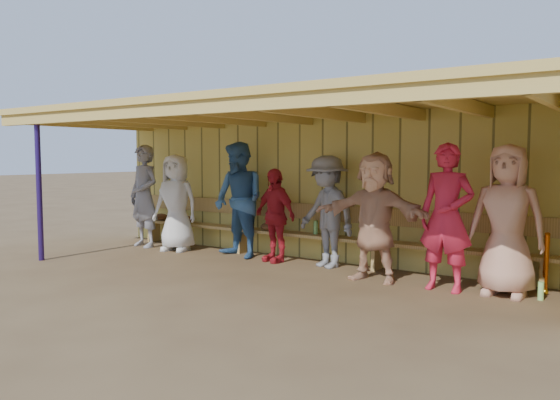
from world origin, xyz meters
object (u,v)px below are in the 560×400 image
at_px(player_e, 327,212).
at_px(player_g, 446,217).
at_px(player_b, 176,203).
at_px(player_c, 239,200).
at_px(player_h, 507,220).
at_px(bench, 306,228).
at_px(player_d, 275,215).
at_px(player_a, 144,196).
at_px(player_f, 374,217).

relative_size(player_e, player_g, 0.91).
relative_size(player_b, player_c, 0.89).
relative_size(player_g, player_h, 1.01).
height_order(player_b, player_c, player_c).
xyz_separation_m(player_c, player_h, (4.31, -0.13, -0.05)).
xyz_separation_m(player_c, player_e, (1.64, 0.13, -0.12)).
xyz_separation_m(player_g, bench, (-2.56, 0.74, -0.42)).
height_order(player_d, player_e, player_e).
relative_size(player_b, bench, 0.23).
relative_size(player_a, player_f, 1.08).
relative_size(player_a, player_c, 0.99).
bearing_deg(player_b, player_f, -17.23).
bearing_deg(player_d, player_a, -161.15).
bearing_deg(player_g, player_e, 169.00).
bearing_deg(player_a, player_b, 9.12).
xyz_separation_m(player_a, player_d, (2.88, 0.21, -0.21)).
relative_size(player_e, bench, 0.23).
height_order(player_b, player_f, player_f).
height_order(player_c, player_h, player_c).
xyz_separation_m(player_e, player_h, (2.68, -0.26, 0.07)).
distance_m(player_d, player_e, 0.94).
bearing_deg(player_b, player_a, 168.44).
bearing_deg(player_a, player_f, 4.40).
bearing_deg(player_h, player_g, -164.71).
bearing_deg(player_g, player_d, 174.61).
xyz_separation_m(player_d, player_g, (2.92, -0.34, 0.19)).
height_order(player_e, player_f, player_f).
relative_size(player_f, bench, 0.23).
bearing_deg(bench, player_a, -169.38).
distance_m(player_d, player_h, 3.61).
height_order(player_b, player_d, player_b).
relative_size(player_e, player_f, 0.97).
height_order(player_d, player_g, player_g).
xyz_separation_m(player_d, player_f, (1.92, -0.35, 0.13)).
bearing_deg(player_d, bench, 62.52).
relative_size(player_c, bench, 0.26).
bearing_deg(bench, player_h, -9.95).
height_order(player_c, player_e, player_c).
distance_m(player_e, bench, 0.73).
height_order(player_c, player_g, player_c).
relative_size(player_d, player_h, 0.81).
bearing_deg(player_d, player_c, -162.02).
bearing_deg(player_g, bench, 165.16).
bearing_deg(player_h, player_e, 175.76).
xyz_separation_m(player_e, player_f, (1.00, -0.44, 0.03)).
height_order(player_c, bench, player_c).
xyz_separation_m(player_a, player_c, (2.17, 0.17, 0.01)).
height_order(player_d, bench, player_d).
bearing_deg(player_e, player_f, -5.59).
relative_size(player_g, bench, 0.25).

